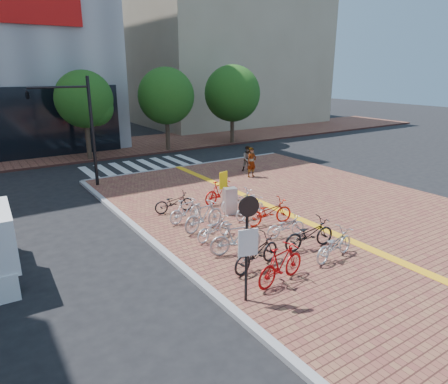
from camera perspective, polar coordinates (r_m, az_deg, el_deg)
ground at (r=15.11m, az=7.54°, el=-6.87°), size 120.00×120.00×0.00m
tactile_strip at (r=13.73m, az=28.26°, el=-10.76°), size 0.40×34.00×0.01m
kerb_west at (r=9.57m, az=8.94°, el=-22.19°), size 0.25×34.00×0.15m
kerb_north at (r=26.14m, az=-4.68°, el=3.74°), size 14.00×0.25×0.15m
far_sidewalk at (r=33.21m, az=-16.87°, el=5.93°), size 70.00×8.00×0.15m
building_beige at (r=50.39m, az=-0.73°, el=20.43°), size 20.00×18.00×18.00m
crosswalk at (r=26.89m, az=-11.42°, el=3.68°), size 7.50×4.00×0.01m
street_trees at (r=31.28m, az=-6.46°, el=13.35°), size 16.20×4.60×6.35m
bike_0 at (r=11.79m, az=8.15°, el=-10.19°), size 2.00×0.86×1.16m
bike_1 at (r=12.54m, az=4.67°, el=-8.62°), size 2.09×1.08×1.04m
bike_2 at (r=13.42m, az=1.72°, el=-6.59°), size 1.93×0.90×1.12m
bike_3 at (r=14.58m, az=-1.42°, el=-5.16°), size 1.72×0.90×0.86m
bike_4 at (r=15.34m, az=-2.92°, el=-3.43°), size 1.99×0.92×1.15m
bike_5 at (r=16.22m, az=-5.46°, el=-2.65°), size 1.68×0.72×0.98m
bike_6 at (r=17.38m, az=-7.15°, el=-1.47°), size 1.80×0.87×0.91m
bike_7 at (r=13.55m, az=15.47°, el=-7.28°), size 1.98×0.95×1.00m
bike_8 at (r=14.12m, az=12.08°, el=-5.89°), size 2.08×0.93×1.06m
bike_9 at (r=14.95m, az=8.83°, el=-4.84°), size 1.66×0.80×0.83m
bike_10 at (r=15.97m, az=6.45°, el=-2.86°), size 2.10×1.03×1.06m
bike_11 at (r=16.61m, az=3.73°, el=-2.31°), size 1.75×0.89×0.88m
bike_12 at (r=17.43m, az=2.11°, el=-1.20°), size 1.85×0.70×0.96m
bike_13 at (r=18.38m, az=-0.53°, el=0.01°), size 1.88×0.77×1.09m
pedestrian_a at (r=22.94m, az=3.97°, el=4.25°), size 0.66×0.46×1.72m
pedestrian_b at (r=24.33m, az=3.45°, el=4.78°), size 0.91×0.83×1.53m
utility_box at (r=17.03m, az=0.89°, el=-1.28°), size 0.60×0.50×1.15m
yellow_sign at (r=17.29m, az=-0.07°, el=1.20°), size 0.47×0.17×1.75m
notice_sign at (r=10.25m, az=3.40°, el=-6.39°), size 0.54×0.19×2.97m
traffic_light_pole at (r=21.55m, az=-21.92°, el=10.45°), size 3.03×1.17×5.65m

